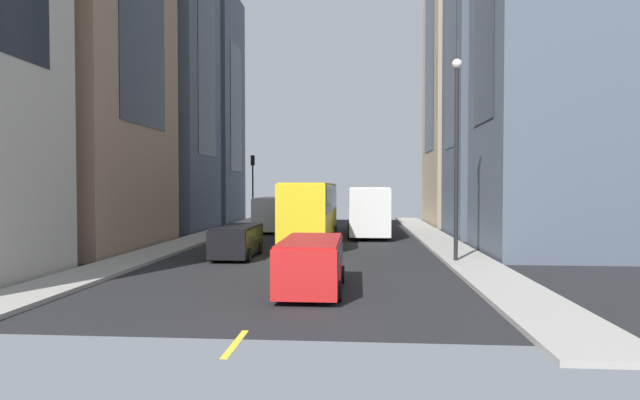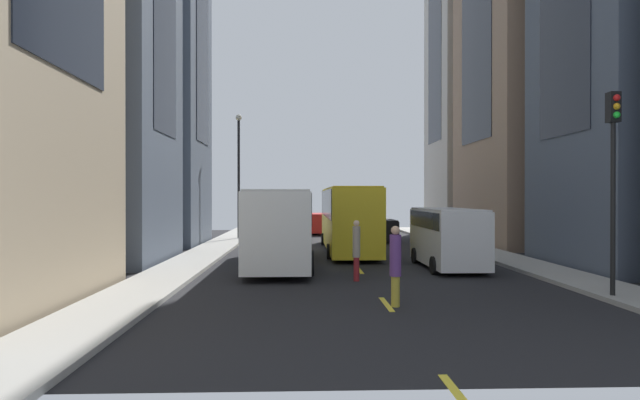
# 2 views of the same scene
# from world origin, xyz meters

# --- Properties ---
(ground_plane) EXTENTS (41.35, 41.35, 0.00)m
(ground_plane) POSITION_xyz_m (0.00, 0.00, 0.00)
(ground_plane) COLOR black
(sidewalk_west) EXTENTS (2.25, 44.00, 0.15)m
(sidewalk_west) POSITION_xyz_m (-7.55, 0.00, 0.07)
(sidewalk_west) COLOR #9E9B93
(sidewalk_west) RESTS_ON ground
(sidewalk_east) EXTENTS (2.25, 44.00, 0.15)m
(sidewalk_east) POSITION_xyz_m (7.55, 0.00, 0.07)
(sidewalk_east) COLOR #9E9B93
(sidewalk_east) RESTS_ON ground
(lane_stripe_0) EXTENTS (0.16, 2.00, 0.01)m
(lane_stripe_0) POSITION_xyz_m (0.00, -21.00, 0.01)
(lane_stripe_0) COLOR yellow
(lane_stripe_0) RESTS_ON ground
(lane_stripe_1) EXTENTS (0.16, 2.00, 0.01)m
(lane_stripe_1) POSITION_xyz_m (0.00, -14.00, 0.01)
(lane_stripe_1) COLOR yellow
(lane_stripe_1) RESTS_ON ground
(lane_stripe_2) EXTENTS (0.16, 2.00, 0.01)m
(lane_stripe_2) POSITION_xyz_m (0.00, -7.00, 0.01)
(lane_stripe_2) COLOR yellow
(lane_stripe_2) RESTS_ON ground
(lane_stripe_3) EXTENTS (0.16, 2.00, 0.01)m
(lane_stripe_3) POSITION_xyz_m (0.00, 0.00, 0.01)
(lane_stripe_3) COLOR yellow
(lane_stripe_3) RESTS_ON ground
(lane_stripe_4) EXTENTS (0.16, 2.00, 0.01)m
(lane_stripe_4) POSITION_xyz_m (0.00, 7.00, 0.01)
(lane_stripe_4) COLOR yellow
(lane_stripe_4) RESTS_ON ground
(lane_stripe_5) EXTENTS (0.16, 2.00, 0.01)m
(lane_stripe_5) POSITION_xyz_m (0.00, 14.00, 0.01)
(lane_stripe_5) COLOR yellow
(lane_stripe_5) RESTS_ON ground
(lane_stripe_6) EXTENTS (0.16, 2.00, 0.01)m
(lane_stripe_6) POSITION_xyz_m (0.00, 21.00, 0.01)
(lane_stripe_6) COLOR yellow
(lane_stripe_6) RESTS_ON ground
(building_west_2) EXTENTS (9.65, 7.21, 29.37)m
(building_west_2) POSITION_xyz_m (-13.65, 5.54, 14.69)
(building_west_2) COLOR #4C5666
(building_west_2) RESTS_ON ground
(building_east_2) EXTENTS (8.82, 10.46, 29.66)m
(building_east_2) POSITION_xyz_m (13.24, 4.92, 14.83)
(building_east_2) COLOR #937760
(building_east_2) RESTS_ON ground
(building_east_3) EXTENTS (6.08, 7.82, 34.48)m
(building_east_3) POSITION_xyz_m (11.89, 15.56, 17.24)
(building_east_3) COLOR #B7B2A8
(building_east_3) RESTS_ON ground
(city_bus_white) EXTENTS (2.81, 11.10, 3.35)m
(city_bus_white) POSITION_xyz_m (-3.35, -4.96, 2.01)
(city_bus_white) COLOR silver
(city_bus_white) RESTS_ON ground
(streetcar_yellow) EXTENTS (2.70, 12.34, 3.59)m
(streetcar_yellow) POSITION_xyz_m (0.18, 0.99, 2.12)
(streetcar_yellow) COLOR yellow
(streetcar_yellow) RESTS_ON ground
(delivery_van_white) EXTENTS (2.25, 5.71, 2.58)m
(delivery_van_white) POSITION_xyz_m (3.85, -6.43, 1.51)
(delivery_van_white) COLOR white
(delivery_van_white) RESTS_ON ground
(car_red_0) EXTENTS (2.08, 4.68, 1.70)m
(car_red_0) POSITION_xyz_m (-1.12, 15.32, 1.01)
(car_red_0) COLOR red
(car_red_0) RESTS_ON ground
(car_black_1) EXTENTS (1.88, 4.33, 1.52)m
(car_black_1) POSITION_xyz_m (3.15, 7.71, 0.90)
(car_black_1) COLOR black
(car_black_1) RESTS_ON ground
(pedestrian_crossing_near) EXTENTS (0.32, 0.32, 2.26)m
(pedestrian_crossing_near) POSITION_xyz_m (0.20, -14.31, 1.22)
(pedestrian_crossing_near) COLOR gold
(pedestrian_crossing_near) RESTS_ON ground
(pedestrian_crossing_mid) EXTENTS (0.28, 0.28, 2.23)m
(pedestrian_crossing_mid) POSITION_xyz_m (-0.42, -9.75, 1.21)
(pedestrian_crossing_mid) COLOR maroon
(pedestrian_crossing_mid) RESTS_ON ground
(traffic_light_near_corner) EXTENTS (0.32, 0.44, 6.04)m
(traffic_light_near_corner) POSITION_xyz_m (6.83, -13.63, 4.34)
(traffic_light_near_corner) COLOR black
(traffic_light_near_corner) RESTS_ON ground
(streetlamp_near) EXTENTS (0.44, 0.44, 8.83)m
(streetlamp_near) POSITION_xyz_m (-6.93, 8.91, 5.41)
(streetlamp_near) COLOR black
(streetlamp_near) RESTS_ON ground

